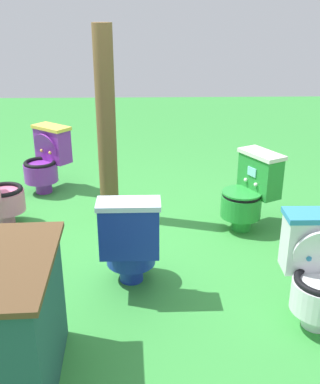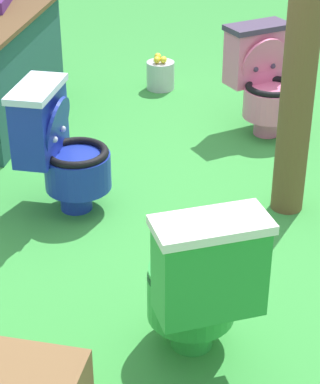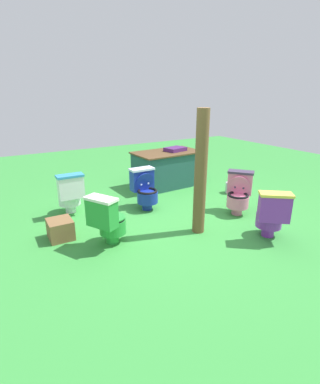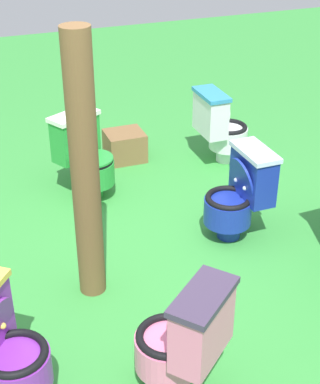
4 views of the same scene
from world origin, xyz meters
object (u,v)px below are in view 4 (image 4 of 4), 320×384
Objects in this scene: toilet_pink at (183,339)px; toilet_white at (220,126)px; toilet_green at (85,156)px; small_crate at (125,146)px; toilet_blue at (240,193)px; wooden_post at (85,173)px.

toilet_pink and toilet_white have the same top height.
toilet_green is 0.78m from small_crate.
toilet_green is 1.37m from toilet_white.
toilet_pink is (1.29, -1.01, 0.00)m from toilet_blue.
toilet_green is at bearing -82.95° from toilet_white.
toilet_blue is 1.00× the size of toilet_pink.
toilet_pink is 1.00× the size of toilet_green.
toilet_pink is at bearing -11.86° from small_crate.
toilet_blue is 1.00× the size of toilet_white.
toilet_pink is 2.36m from toilet_green.
toilet_blue is 1.42m from toilet_green.
small_crate is (-0.53, 0.53, -0.23)m from toilet_green.
toilet_white is (-2.51, 1.45, 0.00)m from toilet_pink.
toilet_white is at bearing 158.39° from toilet_green.
small_crate is (-0.38, -0.84, -0.23)m from toilet_white.
toilet_pink and toilet_green have the same top height.
small_crate is at bearing -113.71° from toilet_white.
wooden_post is at bearing 48.65° from toilet_green.
toilet_blue and toilet_pink have the same top height.
wooden_post is 2.17m from small_crate.
wooden_post is at bearing -24.41° from small_crate.
toilet_pink is at bearing 12.48° from wooden_post.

